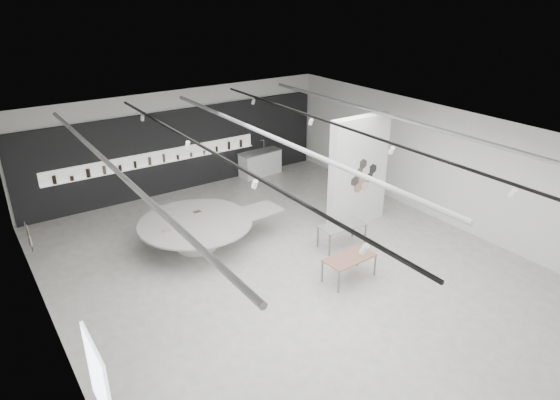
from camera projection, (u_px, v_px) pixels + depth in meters
room at (283, 200)px, 13.20m from camera, size 12.02×14.02×3.82m
back_wall_display at (179, 151)px, 18.66m from camera, size 11.80×0.27×3.10m
partition_column at (358, 172)px, 15.91m from camera, size 2.20×0.38×3.60m
display_island at (198, 230)px, 14.90m from camera, size 4.48×3.59×0.87m
sample_table_wood at (349, 259)px, 13.25m from camera, size 1.46×0.79×0.66m
sample_table_stone at (342, 227)px, 14.89m from camera, size 1.44×0.80×0.71m
kitchen_counter at (260, 163)px, 20.51m from camera, size 1.84×0.85×1.41m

